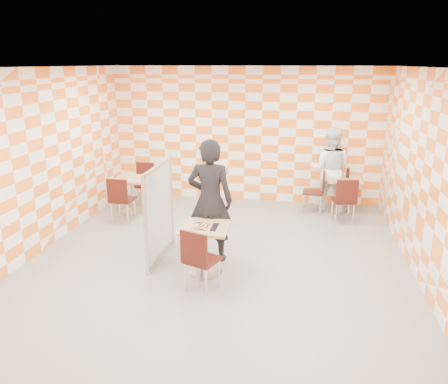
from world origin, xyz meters
name	(u,v)px	position (x,y,z in m)	size (l,w,h in m)	color
room_shell	(222,165)	(0.00, 0.54, 1.50)	(7.00, 7.00, 7.00)	gray
main_table	(205,241)	(-0.10, -0.27, 0.51)	(0.70, 0.70, 0.75)	tan
second_table	(343,189)	(2.16, 2.94, 0.51)	(0.70, 0.70, 0.75)	tan
empty_table	(132,189)	(-2.21, 2.20, 0.51)	(0.70, 0.70, 0.75)	tan
chair_main_front	(198,256)	(-0.07, -0.86, 0.54)	(0.55, 0.55, 0.92)	#39110B
chair_second_front	(345,197)	(2.14, 2.24, 0.54)	(0.49, 0.50, 0.92)	#39110B
chair_second_side	(318,188)	(1.64, 2.82, 0.54)	(0.46, 0.45, 0.92)	#39110B
chair_empty_near	(120,197)	(-2.20, 1.54, 0.54)	(0.45, 0.45, 0.92)	#39110B
chair_empty_far	(144,180)	(-2.16, 2.82, 0.54)	(0.43, 0.44, 0.92)	#39110B
partition	(160,211)	(-0.94, 0.16, 0.79)	(0.08, 1.38, 1.55)	white
man_dark	(210,201)	(-0.13, 0.24, 0.98)	(0.72, 0.47, 1.97)	black
man_white	(330,169)	(1.87, 3.05, 0.90)	(0.88, 0.68, 1.80)	white
pizza_on_foil	(205,226)	(-0.10, -0.29, 0.77)	(0.40, 0.40, 0.04)	silver
sport_bottle	(334,173)	(1.97, 3.04, 0.84)	(0.06, 0.06, 0.20)	white
soda_bottle	(348,173)	(2.24, 3.02, 0.85)	(0.07, 0.07, 0.23)	black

